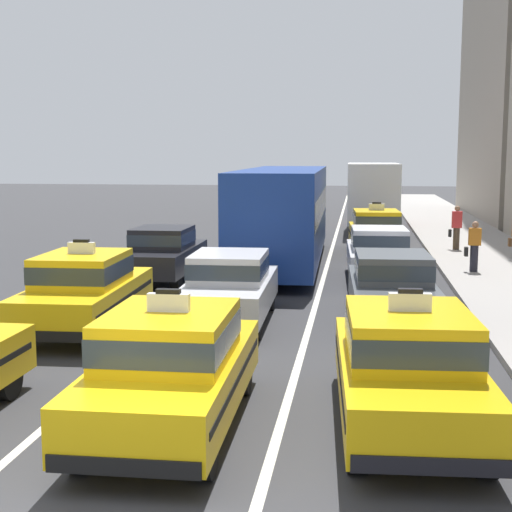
{
  "coord_description": "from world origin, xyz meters",
  "views": [
    {
      "loc": [
        2.62,
        -6.44,
        3.73
      ],
      "look_at": [
        0.21,
        10.83,
        1.3
      ],
      "focal_mm": 51.75,
      "sensor_mm": 36.0,
      "label": 1
    }
  ],
  "objects": [
    {
      "name": "sedan_center_fourth",
      "position": [
        -0.12,
        26.78,
        0.85
      ],
      "size": [
        1.89,
        4.35,
        1.58
      ],
      "color": "black",
      "rests_on": "ground"
    },
    {
      "name": "taxi_center_nearest",
      "position": [
        0.15,
        2.96,
        0.88
      ],
      "size": [
        1.88,
        4.58,
        1.96
      ],
      "color": "black",
      "rests_on": "ground"
    },
    {
      "name": "sedan_right_third",
      "position": [
        3.22,
        15.28,
        0.85
      ],
      "size": [
        1.93,
        4.37,
        1.58
      ],
      "color": "black",
      "rests_on": "ground"
    },
    {
      "name": "box_truck_right_fifth",
      "position": [
        3.23,
        29.23,
        1.78
      ],
      "size": [
        2.35,
        6.98,
        3.27
      ],
      "color": "black",
      "rests_on": "ground"
    },
    {
      "name": "bus_center_third",
      "position": [
        0.14,
        18.03,
        1.82
      ],
      "size": [
        2.72,
        11.24,
        3.22
      ],
      "color": "black",
      "rests_on": "ground"
    },
    {
      "name": "taxi_right_fourth",
      "position": [
        3.26,
        21.02,
        0.88
      ],
      "size": [
        2.04,
        4.65,
        1.96
      ],
      "color": "black",
      "rests_on": "ground"
    },
    {
      "name": "sedan_center_second",
      "position": [
        -0.17,
        9.31,
        0.85
      ],
      "size": [
        1.86,
        4.34,
        1.58
      ],
      "color": "black",
      "rests_on": "ground"
    },
    {
      "name": "lane_stripe_left_center",
      "position": [
        -1.6,
        20.0,
        0.0
      ],
      "size": [
        0.14,
        80.0,
        0.01
      ],
      "primitive_type": "cube",
      "color": "silver",
      "rests_on": "ground"
    },
    {
      "name": "pedestrian_by_storefront",
      "position": [
        6.12,
        16.54,
        0.92
      ],
      "size": [
        0.47,
        0.24,
        1.54
      ],
      "color": "#23232D",
      "rests_on": "sidewalk_curb"
    },
    {
      "name": "taxi_left_second",
      "position": [
        -3.09,
        8.22,
        0.88
      ],
      "size": [
        1.96,
        4.62,
        1.96
      ],
      "color": "black",
      "rests_on": "ground"
    },
    {
      "name": "sedan_left_third",
      "position": [
        -3.08,
        14.56,
        0.85
      ],
      "size": [
        1.78,
        4.31,
        1.58
      ],
      "color": "black",
      "rests_on": "ground"
    },
    {
      "name": "pedestrian_far_corner",
      "position": [
        6.26,
        21.86,
        0.97
      ],
      "size": [
        0.47,
        0.24,
        1.64
      ],
      "color": "#473828",
      "rests_on": "sidewalk_curb"
    },
    {
      "name": "sedan_right_second",
      "position": [
        3.37,
        9.73,
        0.85
      ],
      "size": [
        1.95,
        4.37,
        1.58
      ],
      "color": "black",
      "rests_on": "ground"
    },
    {
      "name": "lane_stripe_center_right",
      "position": [
        1.6,
        20.0,
        0.0
      ],
      "size": [
        0.14,
        80.0,
        0.01
      ],
      "primitive_type": "cube",
      "color": "silver",
      "rests_on": "ground"
    },
    {
      "name": "taxi_right_nearest",
      "position": [
        3.31,
        3.43,
        0.88
      ],
      "size": [
        2.05,
        4.65,
        1.96
      ],
      "color": "black",
      "rests_on": "ground"
    }
  ]
}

